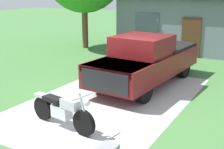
# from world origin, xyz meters

# --- Properties ---
(ground_plane) EXTENTS (80.00, 80.00, 0.00)m
(ground_plane) POSITION_xyz_m (0.00, 0.00, 0.00)
(ground_plane) COLOR #42743B
(driveway_pad) EXTENTS (4.58, 7.76, 0.01)m
(driveway_pad) POSITION_xyz_m (0.00, 0.00, 0.00)
(driveway_pad) COLOR #B0B0B0
(driveway_pad) RESTS_ON ground
(motorcycle) EXTENTS (2.20, 0.74, 1.09)m
(motorcycle) POSITION_xyz_m (-0.09, -2.42, 0.47)
(motorcycle) COLOR black
(motorcycle) RESTS_ON ground
(pickup_truck) EXTENTS (2.40, 5.75, 1.90)m
(pickup_truck) POSITION_xyz_m (0.32, 2.19, 0.95)
(pickup_truck) COLOR black
(pickup_truck) RESTS_ON ground
(neighbor_house) EXTENTS (9.60, 5.60, 3.50)m
(neighbor_house) POSITION_xyz_m (0.44, 10.27, 1.79)
(neighbor_house) COLOR slate
(neighbor_house) RESTS_ON ground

